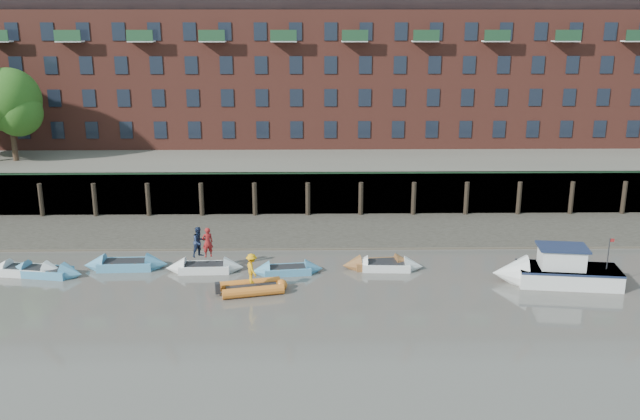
{
  "coord_description": "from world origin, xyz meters",
  "views": [
    {
      "loc": [
        2.12,
        -27.55,
        14.28
      ],
      "look_at": [
        2.76,
        12.0,
        3.2
      ],
      "focal_mm": 38.0,
      "sensor_mm": 36.0,
      "label": 1
    }
  ],
  "objects_px": {
    "rowboat_1": "(45,272)",
    "person_rower_a": "(208,242)",
    "rowboat_5": "(378,264)",
    "rowboat_0": "(27,270)",
    "motor_launch": "(547,271)",
    "rowboat_2": "(126,265)",
    "rib_tender": "(254,287)",
    "rowboat_3": "(205,268)",
    "person_rib_crew": "(252,268)",
    "person_rower_b": "(199,242)",
    "rowboat_4": "(287,270)",
    "rowboat_6": "(386,266)"
  },
  "relations": [
    {
      "from": "rowboat_1",
      "to": "person_rower_a",
      "type": "bearing_deg",
      "value": 14.77
    },
    {
      "from": "rowboat_5",
      "to": "rowboat_0",
      "type": "bearing_deg",
      "value": 176.35
    },
    {
      "from": "rowboat_5",
      "to": "person_rower_a",
      "type": "distance_m",
      "value": 10.2
    },
    {
      "from": "motor_launch",
      "to": "person_rower_a",
      "type": "relative_size",
      "value": 3.99
    },
    {
      "from": "rowboat_2",
      "to": "rib_tender",
      "type": "height_order",
      "value": "rowboat_2"
    },
    {
      "from": "rowboat_3",
      "to": "rowboat_2",
      "type": "bearing_deg",
      "value": 172.18
    },
    {
      "from": "rib_tender",
      "to": "person_rib_crew",
      "type": "relative_size",
      "value": 2.27
    },
    {
      "from": "rowboat_3",
      "to": "person_rower_b",
      "type": "xyz_separation_m",
      "value": [
        -0.28,
        0.11,
        1.56
      ]
    },
    {
      "from": "rib_tender",
      "to": "rowboat_1",
      "type": "bearing_deg",
      "value": 154.62
    },
    {
      "from": "rowboat_5",
      "to": "motor_launch",
      "type": "xyz_separation_m",
      "value": [
        9.25,
        -2.67,
        0.5
      ]
    },
    {
      "from": "person_rib_crew",
      "to": "person_rower_b",
      "type": "bearing_deg",
      "value": 22.09
    },
    {
      "from": "rowboat_2",
      "to": "rowboat_3",
      "type": "height_order",
      "value": "rowboat_2"
    },
    {
      "from": "rowboat_4",
      "to": "person_rower_b",
      "type": "height_order",
      "value": "person_rower_b"
    },
    {
      "from": "rowboat_2",
      "to": "person_rib_crew",
      "type": "relative_size",
      "value": 3.03
    },
    {
      "from": "rowboat_5",
      "to": "motor_launch",
      "type": "bearing_deg",
      "value": -21.95
    },
    {
      "from": "rowboat_1",
      "to": "rowboat_6",
      "type": "height_order",
      "value": "rowboat_1"
    },
    {
      "from": "motor_launch",
      "to": "person_rib_crew",
      "type": "bearing_deg",
      "value": 11.55
    },
    {
      "from": "rowboat_3",
      "to": "rowboat_4",
      "type": "distance_m",
      "value": 4.9
    },
    {
      "from": "rowboat_3",
      "to": "person_rower_b",
      "type": "relative_size",
      "value": 2.55
    },
    {
      "from": "person_rower_a",
      "to": "person_rower_b",
      "type": "relative_size",
      "value": 0.99
    },
    {
      "from": "rowboat_2",
      "to": "rowboat_3",
      "type": "xyz_separation_m",
      "value": [
        4.78,
        -0.52,
        -0.02
      ]
    },
    {
      "from": "rowboat_0",
      "to": "person_rower_b",
      "type": "xyz_separation_m",
      "value": [
        10.0,
        0.44,
        1.56
      ]
    },
    {
      "from": "rowboat_5",
      "to": "rowboat_3",
      "type": "bearing_deg",
      "value": 176.69
    },
    {
      "from": "rowboat_0",
      "to": "rowboat_5",
      "type": "bearing_deg",
      "value": 10.84
    },
    {
      "from": "rib_tender",
      "to": "person_rower_b",
      "type": "height_order",
      "value": "person_rower_b"
    },
    {
      "from": "rowboat_4",
      "to": "rowboat_6",
      "type": "height_order",
      "value": "rowboat_6"
    },
    {
      "from": "rib_tender",
      "to": "motor_launch",
      "type": "bearing_deg",
      "value": -9.69
    },
    {
      "from": "person_rower_b",
      "to": "rowboat_5",
      "type": "bearing_deg",
      "value": -40.86
    },
    {
      "from": "person_rower_b",
      "to": "person_rib_crew",
      "type": "bearing_deg",
      "value": -88.44
    },
    {
      "from": "rowboat_0",
      "to": "rowboat_4",
      "type": "height_order",
      "value": "rowboat_0"
    },
    {
      "from": "motor_launch",
      "to": "rowboat_4",
      "type": "bearing_deg",
      "value": 0.71
    },
    {
      "from": "rowboat_0",
      "to": "rowboat_6",
      "type": "bearing_deg",
      "value": 9.92
    },
    {
      "from": "rowboat_4",
      "to": "motor_launch",
      "type": "xyz_separation_m",
      "value": [
        14.66,
        -1.8,
        0.51
      ]
    },
    {
      "from": "rowboat_2",
      "to": "rowboat_0",
      "type": "bearing_deg",
      "value": -173.13
    },
    {
      "from": "person_rib_crew",
      "to": "rowboat_6",
      "type": "bearing_deg",
      "value": -87.92
    },
    {
      "from": "rowboat_1",
      "to": "person_rib_crew",
      "type": "height_order",
      "value": "person_rib_crew"
    },
    {
      "from": "rowboat_4",
      "to": "rib_tender",
      "type": "height_order",
      "value": "rowboat_4"
    },
    {
      "from": "rowboat_1",
      "to": "rowboat_6",
      "type": "relative_size",
      "value": 1.07
    },
    {
      "from": "motor_launch",
      "to": "person_rib_crew",
      "type": "xyz_separation_m",
      "value": [
        -16.48,
        -1.11,
        0.69
      ]
    },
    {
      "from": "rowboat_2",
      "to": "person_rower_b",
      "type": "relative_size",
      "value": 2.76
    },
    {
      "from": "rowboat_1",
      "to": "rowboat_2",
      "type": "height_order",
      "value": "rowboat_2"
    },
    {
      "from": "rowboat_0",
      "to": "person_rower_b",
      "type": "height_order",
      "value": "person_rower_b"
    },
    {
      "from": "rowboat_5",
      "to": "rib_tender",
      "type": "height_order",
      "value": "rowboat_5"
    },
    {
      "from": "person_rower_a",
      "to": "rowboat_2",
      "type": "bearing_deg",
      "value": -28.63
    },
    {
      "from": "rowboat_4",
      "to": "rowboat_6",
      "type": "bearing_deg",
      "value": -1.36
    },
    {
      "from": "rowboat_2",
      "to": "rowboat_3",
      "type": "bearing_deg",
      "value": -8.22
    },
    {
      "from": "rib_tender",
      "to": "motor_launch",
      "type": "xyz_separation_m",
      "value": [
        16.37,
        1.0,
        0.45
      ]
    },
    {
      "from": "rowboat_1",
      "to": "rowboat_3",
      "type": "height_order",
      "value": "same"
    },
    {
      "from": "rowboat_1",
      "to": "rowboat_2",
      "type": "xyz_separation_m",
      "value": [
        4.38,
        1.09,
        0.02
      ]
    },
    {
      "from": "rowboat_0",
      "to": "person_rib_crew",
      "type": "xyz_separation_m",
      "value": [
        13.35,
        -3.0,
        1.17
      ]
    }
  ]
}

